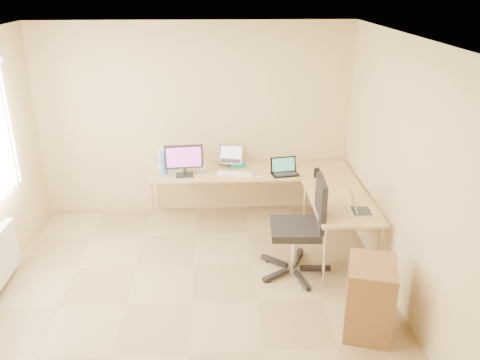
{
  "coord_description": "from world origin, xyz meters",
  "views": [
    {
      "loc": [
        0.29,
        -4.14,
        3.08
      ],
      "look_at": [
        0.55,
        1.1,
        0.9
      ],
      "focal_mm": 36.41,
      "sensor_mm": 36.0,
      "label": 1
    }
  ],
  "objects_px": {
    "desk_return": "(339,228)",
    "laptop_black": "(285,167)",
    "water_bottle": "(164,163)",
    "cabinet": "(370,298)",
    "laptop_return": "(362,203)",
    "mug": "(203,167)",
    "desk_main": "(250,195)",
    "office_chair": "(295,233)",
    "desk_fan": "(166,157)",
    "monitor": "(184,161)",
    "laptop_center": "(230,155)",
    "keyboard": "(235,174)"
  },
  "relations": [
    {
      "from": "monitor",
      "to": "water_bottle",
      "type": "distance_m",
      "value": 0.29
    },
    {
      "from": "laptop_black",
      "to": "laptop_return",
      "type": "height_order",
      "value": "laptop_return"
    },
    {
      "from": "desk_return",
      "to": "desk_fan",
      "type": "relative_size",
      "value": 4.94
    },
    {
      "from": "laptop_return",
      "to": "cabinet",
      "type": "relative_size",
      "value": 0.46
    },
    {
      "from": "desk_return",
      "to": "office_chair",
      "type": "relative_size",
      "value": 1.14
    },
    {
      "from": "mug",
      "to": "office_chair",
      "type": "bearing_deg",
      "value": -51.84
    },
    {
      "from": "desk_main",
      "to": "keyboard",
      "type": "bearing_deg",
      "value": -143.51
    },
    {
      "from": "desk_main",
      "to": "office_chair",
      "type": "distance_m",
      "value": 1.39
    },
    {
      "from": "monitor",
      "to": "laptop_center",
      "type": "bearing_deg",
      "value": 26.42
    },
    {
      "from": "desk_fan",
      "to": "laptop_return",
      "type": "relative_size",
      "value": 0.79
    },
    {
      "from": "mug",
      "to": "laptop_return",
      "type": "distance_m",
      "value": 2.18
    },
    {
      "from": "desk_main",
      "to": "keyboard",
      "type": "xyz_separation_m",
      "value": [
        -0.21,
        -0.15,
        0.38
      ]
    },
    {
      "from": "water_bottle",
      "to": "cabinet",
      "type": "relative_size",
      "value": 0.42
    },
    {
      "from": "water_bottle",
      "to": "laptop_return",
      "type": "relative_size",
      "value": 0.91
    },
    {
      "from": "desk_return",
      "to": "laptop_black",
      "type": "distance_m",
      "value": 1.08
    },
    {
      "from": "monitor",
      "to": "office_chair",
      "type": "relative_size",
      "value": 0.43
    },
    {
      "from": "desk_main",
      "to": "laptop_black",
      "type": "relative_size",
      "value": 7.82
    },
    {
      "from": "water_bottle",
      "to": "desk_fan",
      "type": "distance_m",
      "value": 0.28
    },
    {
      "from": "desk_main",
      "to": "laptop_black",
      "type": "xyz_separation_m",
      "value": [
        0.44,
        -0.19,
        0.47
      ]
    },
    {
      "from": "office_chair",
      "to": "monitor",
      "type": "bearing_deg",
      "value": 140.82
    },
    {
      "from": "laptop_center",
      "to": "cabinet",
      "type": "distance_m",
      "value": 2.86
    },
    {
      "from": "monitor",
      "to": "desk_return",
      "type": "bearing_deg",
      "value": -29.21
    },
    {
      "from": "mug",
      "to": "laptop_return",
      "type": "bearing_deg",
      "value": -36.77
    },
    {
      "from": "desk_main",
      "to": "laptop_black",
      "type": "distance_m",
      "value": 0.67
    },
    {
      "from": "desk_return",
      "to": "laptop_black",
      "type": "height_order",
      "value": "laptop_black"
    },
    {
      "from": "water_bottle",
      "to": "laptop_black",
      "type": "bearing_deg",
      "value": -3.98
    },
    {
      "from": "desk_fan",
      "to": "desk_main",
      "type": "bearing_deg",
      "value": 7.66
    },
    {
      "from": "laptop_center",
      "to": "office_chair",
      "type": "bearing_deg",
      "value": -55.79
    },
    {
      "from": "mug",
      "to": "water_bottle",
      "type": "bearing_deg",
      "value": -172.42
    },
    {
      "from": "desk_return",
      "to": "monitor",
      "type": "height_order",
      "value": "monitor"
    },
    {
      "from": "monitor",
      "to": "laptop_black",
      "type": "xyz_separation_m",
      "value": [
        1.29,
        -0.02,
        -0.1
      ]
    },
    {
      "from": "desk_fan",
      "to": "laptop_return",
      "type": "height_order",
      "value": "desk_fan"
    },
    {
      "from": "water_bottle",
      "to": "desk_fan",
      "type": "bearing_deg",
      "value": 90.0
    },
    {
      "from": "desk_main",
      "to": "water_bottle",
      "type": "relative_size",
      "value": 8.75
    },
    {
      "from": "laptop_return",
      "to": "office_chair",
      "type": "xyz_separation_m",
      "value": [
        -0.72,
        -0.0,
        -0.34
      ]
    },
    {
      "from": "office_chair",
      "to": "cabinet",
      "type": "relative_size",
      "value": 1.59
    },
    {
      "from": "laptop_return",
      "to": "office_chair",
      "type": "relative_size",
      "value": 0.29
    },
    {
      "from": "laptop_center",
      "to": "laptop_return",
      "type": "relative_size",
      "value": 0.97
    },
    {
      "from": "keyboard",
      "to": "water_bottle",
      "type": "height_order",
      "value": "water_bottle"
    },
    {
      "from": "desk_return",
      "to": "water_bottle",
      "type": "height_order",
      "value": "water_bottle"
    },
    {
      "from": "keyboard",
      "to": "cabinet",
      "type": "bearing_deg",
      "value": -51.95
    },
    {
      "from": "laptop_return",
      "to": "water_bottle",
      "type": "bearing_deg",
      "value": 63.52
    },
    {
      "from": "laptop_return",
      "to": "desk_return",
      "type": "bearing_deg",
      "value": 26.52
    },
    {
      "from": "desk_fan",
      "to": "office_chair",
      "type": "bearing_deg",
      "value": -27.21
    },
    {
      "from": "laptop_black",
      "to": "water_bottle",
      "type": "bearing_deg",
      "value": 165.79
    },
    {
      "from": "monitor",
      "to": "office_chair",
      "type": "distance_m",
      "value": 1.77
    },
    {
      "from": "keyboard",
      "to": "water_bottle",
      "type": "relative_size",
      "value": 1.54
    },
    {
      "from": "desk_return",
      "to": "cabinet",
      "type": "relative_size",
      "value": 1.81
    },
    {
      "from": "desk_main",
      "to": "office_chair",
      "type": "relative_size",
      "value": 2.32
    },
    {
      "from": "laptop_return",
      "to": "mug",
      "type": "bearing_deg",
      "value": 55.7
    }
  ]
}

